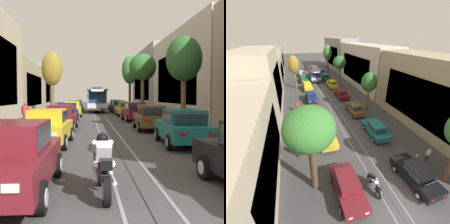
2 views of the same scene
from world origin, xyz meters
TOP-DOWN VIEW (x-y plane):
  - ground_plane at (0.00, 24.55)m, footprint 160.00×160.00m
  - trolley_track_rails at (0.00, 28.68)m, footprint 1.14×69.37m
  - building_facade_right at (10.63, 29.51)m, footprint 5.46×61.07m
  - parked_car_maroon_near_left at (-2.90, 3.26)m, footprint 2.04×4.38m
  - parked_car_yellow_second_left at (-2.94, 9.94)m, footprint 2.12×4.41m
  - parked_car_maroon_mid_left at (-2.91, 16.05)m, footprint 2.12×4.41m
  - parked_car_navy_fourth_left at (-2.92, 22.45)m, footprint 2.04×4.38m
  - parked_car_yellow_fifth_left at (-2.84, 29.03)m, footprint 2.09×4.40m
  - parked_car_green_sixth_left at (-2.99, 35.61)m, footprint 2.09×4.40m
  - parked_car_silver_far_left at (-2.87, 41.82)m, footprint 2.09×4.40m
  - parked_car_teal_second_right at (3.00, 9.47)m, footprint 2.15×4.42m
  - parked_car_brown_mid_right at (2.81, 15.53)m, footprint 2.14×4.42m
  - parked_car_maroon_fourth_right at (2.85, 22.37)m, footprint 2.11×4.41m
  - parked_car_yellow_fifth_right at (2.79, 29.09)m, footprint 2.05×4.38m
  - parked_car_green_sixth_right at (2.78, 35.94)m, footprint 2.04×4.38m
  - parked_car_blue_far_right at (2.88, 42.40)m, footprint 2.00×4.36m
  - street_tree_kerb_left_second at (-5.18, 31.07)m, footprint 2.27×1.88m
  - street_tree_kerb_right_second at (5.03, 15.90)m, footprint 2.31×2.41m
  - street_tree_kerb_right_mid at (4.80, 29.78)m, footprint 2.99×2.45m
  - street_tree_kerb_right_fourth at (5.24, 43.29)m, footprint 2.49×2.13m
  - cable_car_trolley at (-0.00, 37.62)m, footprint 2.69×9.16m
  - motorcycle_with_rider at (-0.84, 2.92)m, footprint 0.56×1.99m
  - pedestrian_on_right_pavement at (-5.66, 18.61)m, footprint 0.55×0.37m

SIDE VIEW (x-z plane):
  - ground_plane at x=0.00m, z-range 0.00..0.00m
  - trolley_track_rails at x=0.00m, z-range 0.00..0.01m
  - motorcycle_with_rider at x=-0.84m, z-range -0.04..1.33m
  - parked_car_maroon_near_left at x=-2.90m, z-range 0.01..1.59m
  - parked_car_yellow_second_left at x=-2.94m, z-range 0.01..1.59m
  - parked_car_maroon_mid_left at x=-2.91m, z-range 0.01..1.59m
  - parked_car_navy_fourth_left at x=-2.92m, z-range 0.01..1.59m
  - parked_car_yellow_fifth_left at x=-2.84m, z-range 0.01..1.59m
  - parked_car_green_sixth_left at x=-2.99m, z-range 0.01..1.59m
  - parked_car_silver_far_left at x=-2.87m, z-range 0.01..1.59m
  - parked_car_teal_second_right at x=3.00m, z-range 0.01..1.59m
  - parked_car_brown_mid_right at x=2.81m, z-range 0.01..1.59m
  - parked_car_maroon_fourth_right at x=2.85m, z-range 0.01..1.59m
  - parked_car_yellow_fifth_right at x=2.79m, z-range 0.01..1.59m
  - parked_car_green_sixth_right at x=2.78m, z-range 0.01..1.59m
  - parked_car_blue_far_right at x=2.88m, z-range 0.01..1.59m
  - pedestrian_on_right_pavement at x=-5.66m, z-range 0.11..1.81m
  - cable_car_trolley at x=0.00m, z-range 0.02..3.30m
  - street_tree_kerb_right_second at x=5.03m, z-range 1.50..7.55m
  - building_facade_right at x=10.63m, z-range -0.32..9.58m
  - street_tree_kerb_left_second at x=-5.18m, z-range 1.49..8.52m
  - street_tree_kerb_right_mid at x=4.80m, z-range 1.84..8.63m
  - street_tree_kerb_right_fourth at x=5.24m, z-range 1.87..10.17m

